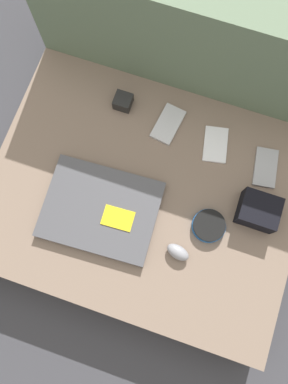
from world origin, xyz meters
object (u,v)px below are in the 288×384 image
Objects in this scene: laptop at (101,210)px; camera_pouch at (258,211)px; computer_mouse at (178,252)px; charger_brick at (123,102)px; phone_black at (265,168)px; phone_small at (215,145)px; phone_silver at (169,124)px; speaker_puck at (209,226)px.

laptop is 3.07× the size of camera_pouch.
computer_mouse reaches higher than laptop.
camera_pouch is 0.53m from charger_brick.
charger_brick is (-0.48, 0.06, 0.02)m from phone_black.
phone_small is (0.01, 0.35, -0.01)m from computer_mouse.
phone_silver is 0.33m from phone_black.
phone_black is 1.16× the size of camera_pouch.
computer_mouse reaches higher than speaker_puck.
laptop is at bearing -176.77° from computer_mouse.
phone_silver is 1.01× the size of phone_black.
charger_brick reaches higher than computer_mouse.
phone_small is (-0.05, 0.25, -0.01)m from speaker_puck.
speaker_puck is at bearing -38.08° from charger_brick.
laptop is at bearing -154.39° from phone_black.
computer_mouse is at bearing -102.94° from phone_small.
phone_silver is at bearing 165.18° from phone_black.
phone_small is (0.26, 0.31, -0.01)m from laptop.
phone_silver is at bearing 162.99° from phone_small.
computer_mouse is at bearing -52.03° from charger_brick.
phone_black is at bearing 75.54° from computer_mouse.
computer_mouse is 0.40m from phone_silver.
camera_pouch is 2.09× the size of charger_brick.
computer_mouse reaches higher than phone_small.
laptop is 0.26m from computer_mouse.
laptop is 2.73× the size of phone_small.
phone_black is at bearing 63.55° from speaker_puck.
phone_silver is 1.05× the size of phone_small.
laptop reaches higher than phone_black.
phone_black is 1.03× the size of phone_small.
camera_pouch is (0.01, -0.14, 0.03)m from phone_black.
charger_brick reaches higher than laptop.
phone_small is 2.35× the size of charger_brick.
phone_small is at bearing -6.74° from charger_brick.
speaker_puck reaches higher than phone_small.
phone_silver is 0.16m from phone_small.
computer_mouse is at bearing -134.49° from camera_pouch.
charger_brick is (-0.32, 0.04, 0.02)m from phone_small.
computer_mouse is at bearing -13.43° from laptop.
charger_brick is at bearing 95.51° from laptop.
computer_mouse reaches higher than phone_black.
phone_small is at bearing 101.78° from computer_mouse.
phone_small is at bearing 46.27° from laptop.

